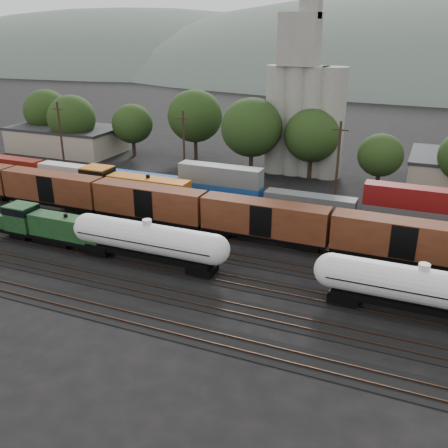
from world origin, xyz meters
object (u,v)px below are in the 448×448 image
at_px(green_locomotive, 48,226).
at_px(orange_locomotive, 128,188).
at_px(tank_car_a, 148,240).
at_px(grain_silo, 304,108).

distance_m(green_locomotive, orange_locomotive, 15.05).
bearing_deg(orange_locomotive, tank_car_a, -50.73).
distance_m(orange_locomotive, grain_silo, 32.79).
distance_m(tank_car_a, orange_locomotive, 19.38).
relative_size(orange_locomotive, grain_silo, 0.69).
bearing_deg(orange_locomotive, grain_silo, 55.15).
bearing_deg(orange_locomotive, green_locomotive, -94.35).
relative_size(green_locomotive, tank_car_a, 0.84).
bearing_deg(green_locomotive, orange_locomotive, 85.65).
relative_size(tank_car_a, orange_locomotive, 0.93).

